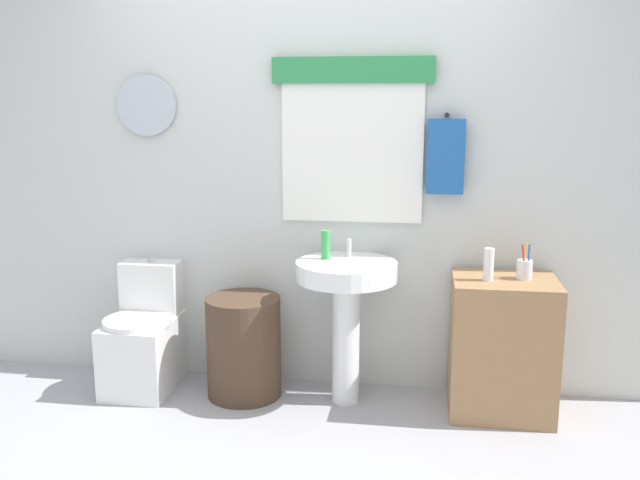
{
  "coord_description": "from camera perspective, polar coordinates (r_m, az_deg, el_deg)",
  "views": [
    {
      "loc": [
        0.61,
        -2.66,
        1.64
      ],
      "look_at": [
        0.08,
        0.8,
        0.92
      ],
      "focal_mm": 38.11,
      "sensor_mm": 36.0,
      "label": 1
    }
  ],
  "objects": [
    {
      "name": "ground_plane",
      "position": [
        3.18,
        -3.81,
        -19.45
      ],
      "size": [
        8.0,
        8.0,
        0.0
      ],
      "primitive_type": "plane",
      "color": "#A3A3A8"
    },
    {
      "name": "back_wall",
      "position": [
        3.87,
        -0.34,
        6.63
      ],
      "size": [
        4.4,
        0.18,
        2.6
      ],
      "color": "silver",
      "rests_on": "ground_plane"
    },
    {
      "name": "toilet",
      "position": [
        4.1,
        -14.49,
        -8.1
      ],
      "size": [
        0.38,
        0.51,
        0.73
      ],
      "color": "white",
      "rests_on": "ground_plane"
    },
    {
      "name": "laundry_hamper",
      "position": [
        3.88,
        -6.42,
        -8.88
      ],
      "size": [
        0.42,
        0.42,
        0.57
      ],
      "primitive_type": "cylinder",
      "color": "#4C3828",
      "rests_on": "ground_plane"
    },
    {
      "name": "pedestal_sink",
      "position": [
        3.68,
        2.21,
        -4.67
      ],
      "size": [
        0.55,
        0.55,
        0.8
      ],
      "color": "white",
      "rests_on": "ground_plane"
    },
    {
      "name": "faucet",
      "position": [
        3.73,
        2.45,
        -0.66
      ],
      "size": [
        0.03,
        0.03,
        0.1
      ],
      "primitive_type": "cylinder",
      "color": "silver",
      "rests_on": "pedestal_sink"
    },
    {
      "name": "wooden_cabinet",
      "position": [
        3.76,
        15.03,
        -8.61
      ],
      "size": [
        0.54,
        0.44,
        0.73
      ],
      "primitive_type": "cube",
      "color": "#9E754C",
      "rests_on": "ground_plane"
    },
    {
      "name": "soap_bottle",
      "position": [
        3.68,
        0.48,
        -0.4
      ],
      "size": [
        0.05,
        0.05,
        0.16
      ],
      "primitive_type": "cylinder",
      "color": "green",
      "rests_on": "pedestal_sink"
    },
    {
      "name": "lotion_bottle",
      "position": [
        3.58,
        13.98,
        -2.0
      ],
      "size": [
        0.05,
        0.05,
        0.17
      ],
      "primitive_type": "cylinder",
      "color": "white",
      "rests_on": "wooden_cabinet"
    },
    {
      "name": "toothbrush_cup",
      "position": [
        3.67,
        16.79,
        -2.34
      ],
      "size": [
        0.08,
        0.08,
        0.19
      ],
      "color": "silver",
      "rests_on": "wooden_cabinet"
    }
  ]
}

